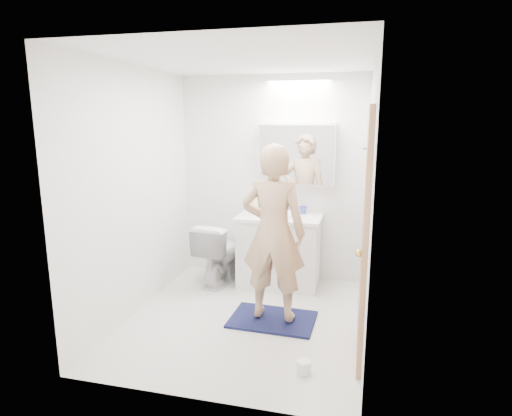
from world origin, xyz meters
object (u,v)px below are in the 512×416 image
(soap_bottle_a, at_px, (255,202))
(toothbrush_cup, at_px, (303,210))
(person, at_px, (273,233))
(soap_bottle_b, at_px, (263,204))
(toilet_paper_roll, at_px, (303,367))
(toilet, at_px, (220,252))
(medicine_cabinet, at_px, (297,154))
(vanity_cabinet, at_px, (279,252))

(soap_bottle_a, bearing_deg, toothbrush_cup, 1.01)
(person, relative_size, soap_bottle_a, 7.56)
(soap_bottle_b, xyz_separation_m, toilet_paper_roll, (0.75, -1.91, -0.86))
(toilet, distance_m, toothbrush_cup, 1.09)
(medicine_cabinet, relative_size, toilet, 1.20)
(toilet, xyz_separation_m, toothbrush_cup, (0.93, 0.27, 0.50))
(soap_bottle_b, relative_size, toothbrush_cup, 1.95)
(toilet, relative_size, toothbrush_cup, 7.87)
(medicine_cabinet, height_order, soap_bottle_a, medicine_cabinet)
(toothbrush_cup, distance_m, toilet_paper_roll, 2.07)
(person, bearing_deg, toothbrush_cup, -94.65)
(medicine_cabinet, relative_size, person, 0.53)
(medicine_cabinet, height_order, toilet_paper_roll, medicine_cabinet)
(person, height_order, toothbrush_cup, person)
(soap_bottle_b, distance_m, toothbrush_cup, 0.48)
(toilet, bearing_deg, toothbrush_cup, -155.59)
(vanity_cabinet, relative_size, toilet, 1.23)
(vanity_cabinet, relative_size, person, 0.55)
(vanity_cabinet, bearing_deg, soap_bottle_b, 142.38)
(person, bearing_deg, soap_bottle_a, -65.96)
(soap_bottle_a, height_order, toothbrush_cup, soap_bottle_a)
(toilet_paper_roll, bearing_deg, person, 117.08)
(medicine_cabinet, relative_size, soap_bottle_a, 4.04)
(person, height_order, toilet_paper_roll, person)
(soap_bottle_a, bearing_deg, soap_bottle_b, 18.39)
(vanity_cabinet, height_order, toilet_paper_roll, vanity_cabinet)
(soap_bottle_a, bearing_deg, toilet, -143.74)
(soap_bottle_a, xyz_separation_m, toilet_paper_roll, (0.84, -1.88, -0.88))
(soap_bottle_b, bearing_deg, soap_bottle_a, -161.61)
(toilet, xyz_separation_m, person, (0.80, -0.82, 0.50))
(vanity_cabinet, height_order, soap_bottle_a, soap_bottle_a)
(soap_bottle_a, distance_m, toothbrush_cup, 0.57)
(toilet, height_order, soap_bottle_b, soap_bottle_b)
(soap_bottle_b, height_order, toilet_paper_roll, soap_bottle_b)
(vanity_cabinet, relative_size, soap_bottle_b, 4.95)
(medicine_cabinet, relative_size, toothbrush_cup, 9.45)
(vanity_cabinet, distance_m, soap_bottle_a, 0.65)
(soap_bottle_a, height_order, toilet_paper_roll, soap_bottle_a)
(medicine_cabinet, height_order, toothbrush_cup, medicine_cabinet)
(toilet_paper_roll, bearing_deg, vanity_cabinet, 106.75)
(soap_bottle_b, xyz_separation_m, toothbrush_cup, (0.48, -0.02, -0.05))
(toilet, height_order, soap_bottle_a, soap_bottle_a)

